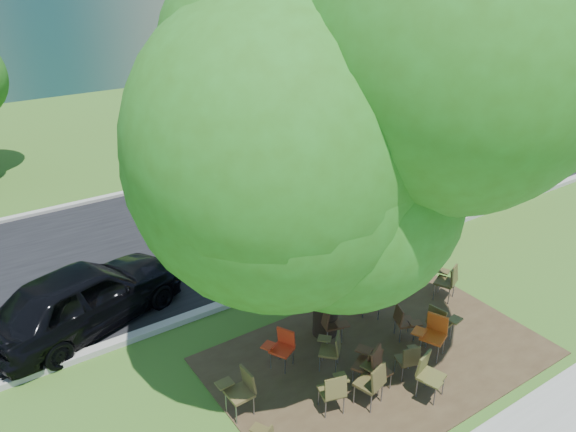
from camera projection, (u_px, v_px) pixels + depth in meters
ground at (328, 361)px, 11.88m from camera, size 160.00×160.00×0.00m
dirt_patch at (379, 356)px, 12.00m from camera, size 7.00×4.50×0.03m
asphalt_road at (188, 235)px, 17.12m from camera, size 80.00×8.00×0.04m
kerb_near at (255, 293)px, 14.10m from camera, size 80.00×0.25×0.14m
kerb_far at (139, 190)px, 20.17m from camera, size 80.00×0.25×0.14m
bg_tree_3 at (280, 23)px, 24.27m from camera, size 5.60×5.60×7.84m
bg_tree_4 at (426, 29)px, 27.85m from camera, size 5.00×5.00×6.85m
main_tree at (332, 114)px, 10.56m from camera, size 7.10×7.10×8.64m
school_bus at (389, 145)px, 19.25m from camera, size 13.13×3.64×3.18m
chair_1 at (334, 389)px, 10.32m from camera, size 0.71×0.55×0.92m
chair_2 at (373, 380)px, 10.49m from camera, size 0.66×0.71×0.97m
chair_3 at (377, 368)px, 10.94m from camera, size 0.52×0.47×0.81m
chair_4 at (409, 358)px, 11.20m from camera, size 0.63×0.49×0.82m
chair_5 at (429, 373)px, 10.69m from camera, size 0.65×0.70×0.95m
chair_6 at (433, 331)px, 11.83m from camera, size 0.76×0.66×0.97m
chair_7 at (440, 320)px, 12.20m from camera, size 0.65×0.64×0.95m
chair_8 at (241, 387)px, 10.32m from camera, size 0.57×0.62×0.96m
chair_9 at (282, 345)px, 11.52m from camera, size 0.70×0.59×0.87m
chair_10 at (330, 322)px, 12.23m from camera, size 0.52×0.67×0.88m
chair_11 at (370, 362)px, 10.96m from camera, size 0.66×0.78×0.97m
chair_12 at (404, 320)px, 12.34m from camera, size 0.53×0.67×0.83m
chair_13 at (448, 279)px, 13.73m from camera, size 0.66×0.76×0.97m
chair_14 at (332, 347)px, 11.46m from camera, size 0.58×0.73×0.85m
chair_15 at (373, 296)px, 13.07m from camera, size 0.80×0.64×0.94m
black_car at (85, 296)px, 12.70m from camera, size 4.94×3.17×1.57m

